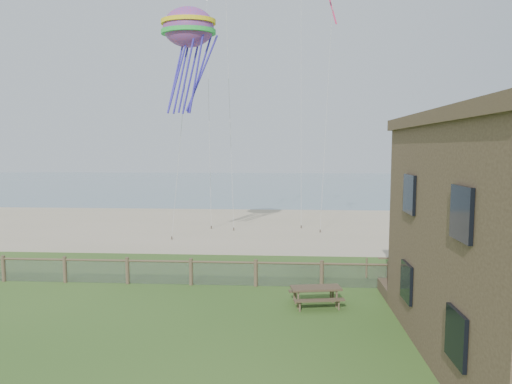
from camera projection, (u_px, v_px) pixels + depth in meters
The scene contains 6 objects.
ground at pixel (244, 341), 14.96m from camera, with size 160.00×160.00×0.00m, color #2E4F1B.
sand_beach at pixel (268, 226), 36.81m from camera, with size 72.00×20.00×0.02m, color tan.
ocean at pixel (277, 184), 80.52m from camera, with size 160.00×68.00×0.02m, color slate.
chainlink_fence at pixel (256, 274), 20.86m from camera, with size 36.20×0.20×1.25m, color #4C3E2B, non-canonical shape.
picnic_table at pixel (316, 295), 18.33m from camera, with size 1.99×1.50×0.84m, color brown, non-canonical shape.
octopus_kite at pixel (189, 57), 27.27m from camera, with size 3.30×2.33×6.79m, color red, non-canonical shape.
Camera 1 is at (1.30, -14.36, 6.33)m, focal length 32.00 mm.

